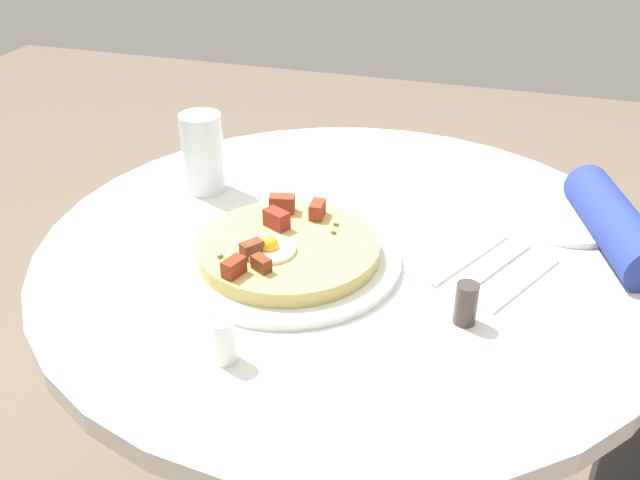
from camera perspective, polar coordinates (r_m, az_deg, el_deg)
name	(u,v)px	position (r m, az deg, el deg)	size (l,w,h in m)	color
dining_table	(347,334)	(1.12, 2.24, -7.66)	(0.90, 0.90, 0.72)	silver
pizza_plate	(289,259)	(0.97, -2.56, -1.57)	(0.31, 0.31, 0.01)	silver
breakfast_pizza	(287,248)	(0.96, -2.70, -0.62)	(0.25, 0.25, 0.05)	tan
bread_plate	(568,220)	(1.13, 19.59, 1.59)	(0.16, 0.16, 0.01)	silver
napkin	(482,266)	(0.99, 13.14, -2.09)	(0.17, 0.14, 0.00)	white
fork	(494,268)	(0.98, 14.05, -2.26)	(0.18, 0.01, 0.01)	silver
knife	(472,258)	(0.99, 12.30, -1.49)	(0.18, 0.01, 0.01)	silver
water_glass	(203,153)	(1.16, -9.55, 7.03)	(0.07, 0.07, 0.13)	silver
salt_shaker	(225,341)	(0.79, -7.79, -8.14)	(0.03, 0.03, 0.06)	white
pepper_shaker	(466,304)	(0.86, 11.85, -5.11)	(0.03, 0.03, 0.05)	#3F3833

